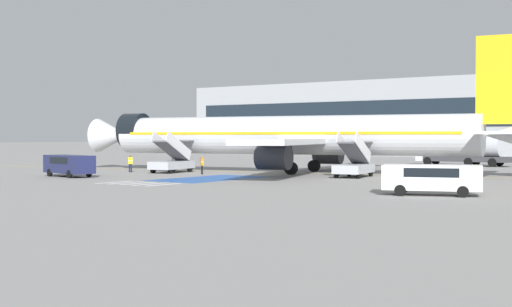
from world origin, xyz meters
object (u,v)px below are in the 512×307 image
traffic_cone_0 (74,168)px  ground_crew_1 (202,164)px  service_van_0 (69,164)px  baggage_cart (404,178)px  service_van_1 (432,177)px  boarding_stairs_forward (172,162)px  airliner (293,135)px  boarding_stairs_aft (354,166)px  ground_crew_0 (130,162)px  fuel_tanker (465,149)px

traffic_cone_0 → ground_crew_1: bearing=7.7°
service_van_0 → baggage_cart: bearing=-55.8°
service_van_0 → service_van_1: bearing=-79.9°
boarding_stairs_forward → baggage_cart: boarding_stairs_forward is taller
airliner → traffic_cone_0: airliner is taller
boarding_stairs_aft → ground_crew_1: (-12.95, -3.76, -0.03)m
airliner → ground_crew_0: airliner is taller
boarding_stairs_aft → service_van_1: 18.04m
fuel_tanker → ground_crew_0: fuel_tanker is taller
service_van_0 → traffic_cone_0: 10.70m
fuel_tanker → traffic_cone_0: fuel_tanker is taller
fuel_tanker → ground_crew_0: 38.30m
boarding_stairs_aft → ground_crew_0: 21.33m
boarding_stairs_aft → traffic_cone_0: boarding_stairs_aft is taller
boarding_stairs_aft → airliner: bearing=148.8°
service_van_0 → service_van_1: (31.42, -0.63, -0.03)m
airliner → service_van_0: (-11.82, -16.04, -2.35)m
service_van_1 → baggage_cart: 12.92m
fuel_tanker → traffic_cone_0: 43.07m
baggage_cart → ground_crew_1: ground_crew_1 is taller
service_van_0 → ground_crew_1: service_van_0 is taller
ground_crew_0 → ground_crew_1: size_ratio=0.98×
boarding_stairs_forward → boarding_stairs_aft: (17.19, 2.94, -0.01)m
boarding_stairs_aft → fuel_tanker: (0.02, 27.45, 0.89)m
boarding_stairs_forward → fuel_tanker: (17.21, 30.39, 0.89)m
service_van_0 → ground_crew_0: 8.40m
ground_crew_0 → traffic_cone_0: 6.70m
boarding_stairs_forward → boarding_stairs_aft: bearing=0.0°
boarding_stairs_forward → ground_crew_0: boarding_stairs_forward is taller
service_van_1 → ground_crew_1: size_ratio=3.58×
fuel_tanker → baggage_cart: (5.38, -29.88, -1.59)m
baggage_cart → traffic_cone_0: 32.97m
ground_crew_0 → ground_crew_1: ground_crew_1 is taller
service_van_1 → baggage_cart: size_ratio=2.02×
airliner → fuel_tanker: bearing=-27.4°
boarding_stairs_forward → baggage_cart: bearing=-8.4°
fuel_tanker → service_van_1: bearing=-161.8°
boarding_stairs_aft → traffic_cone_0: 28.01m
service_van_0 → ground_crew_0: service_van_0 is taller
traffic_cone_0 → ground_crew_0: bearing=9.1°
fuel_tanker → ground_crew_1: fuel_tanker is taller
fuel_tanker → ground_crew_0: bearing=149.2°
fuel_tanker → service_van_0: size_ratio=1.93×
baggage_cart → airliner: bearing=170.9°
ground_crew_1 → boarding_stairs_aft: bearing=58.7°
traffic_cone_0 → baggage_cart: bearing=5.7°
service_van_0 → ground_crew_1: size_ratio=3.42×
baggage_cart → ground_crew_0: (-26.22, -2.24, 0.66)m
service_van_1 → traffic_cone_0: 40.04m
boarding_stairs_aft → baggage_cart: size_ratio=1.90×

